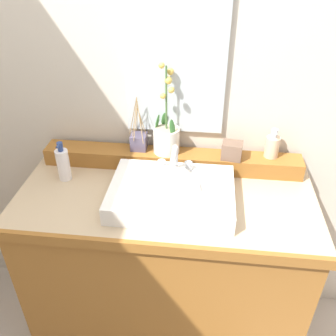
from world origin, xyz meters
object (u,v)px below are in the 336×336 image
at_px(lotion_bottle, 63,164).
at_px(sink_basin, 171,195).
at_px(reed_diffuser, 139,141).
at_px(soap_dispenser, 272,146).
at_px(trinket_box, 232,151).
at_px(potted_plant, 166,135).

bearing_deg(lotion_bottle, sink_basin, -13.29).
height_order(reed_diffuser, lotion_bottle, reed_diffuser).
bearing_deg(soap_dispenser, sink_basin, -145.76).
distance_m(soap_dispenser, trinket_box, 0.17).
height_order(trinket_box, lotion_bottle, lotion_bottle).
bearing_deg(soap_dispenser, reed_diffuser, -179.88).
bearing_deg(sink_basin, reed_diffuser, 122.73).
relative_size(trinket_box, lotion_bottle, 0.48).
xyz_separation_m(sink_basin, potted_plant, (-0.05, 0.26, 0.12)).
height_order(sink_basin, soap_dispenser, soap_dispenser).
bearing_deg(lotion_bottle, reed_diffuser, 28.71).
distance_m(soap_dispenser, reed_diffuser, 0.58).
relative_size(sink_basin, reed_diffuser, 1.95).
distance_m(reed_diffuser, trinket_box, 0.41).
bearing_deg(trinket_box, sink_basin, -126.42).
relative_size(reed_diffuser, trinket_box, 2.91).
bearing_deg(trinket_box, soap_dispenser, 19.74).
xyz_separation_m(sink_basin, lotion_bottle, (-0.47, 0.11, 0.04)).
xyz_separation_m(soap_dispenser, reed_diffuser, (-0.58, -0.00, -0.01)).
xyz_separation_m(potted_plant, trinket_box, (0.28, -0.03, -0.04)).
relative_size(soap_dispenser, trinket_box, 1.55).
relative_size(potted_plant, soap_dispenser, 3.04).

